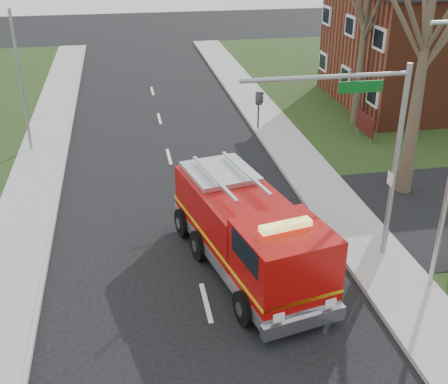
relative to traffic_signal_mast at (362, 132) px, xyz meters
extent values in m
plane|color=black|center=(-5.21, -1.50, -4.71)|extent=(120.00, 120.00, 0.00)
cube|color=gray|center=(0.99, -1.50, -4.63)|extent=(2.40, 80.00, 0.15)
cube|color=silver|center=(6.24, 16.50, -2.71)|extent=(0.12, 1.40, 1.20)
cube|color=#441010|center=(5.29, 11.00, -3.81)|extent=(0.12, 2.00, 1.00)
cylinder|color=gray|center=(5.29, 10.20, -4.26)|extent=(0.08, 0.08, 0.90)
cylinder|color=gray|center=(5.29, 11.80, -4.26)|extent=(0.08, 0.08, 0.90)
cone|color=#3D3224|center=(4.29, 4.50, 1.29)|extent=(0.64, 0.64, 12.00)
cone|color=#3D3224|center=(5.79, 13.50, 0.54)|extent=(0.56, 0.56, 10.50)
cylinder|color=gray|center=(1.29, 0.00, -1.31)|extent=(0.18, 0.18, 6.80)
cylinder|color=gray|center=(-1.31, 0.00, 1.79)|extent=(5.20, 0.14, 0.14)
cube|color=#0C591E|center=(-0.21, 0.00, 1.44)|extent=(1.40, 0.06, 0.35)
imported|color=black|center=(-3.31, 0.00, 1.44)|extent=(0.22, 0.18, 1.10)
cylinder|color=gray|center=(-12.01, 12.50, -1.21)|extent=(0.14, 0.14, 7.00)
cube|color=#A20907|center=(-3.81, 1.30, -3.21)|extent=(3.52, 5.44, 2.03)
cube|color=#A20907|center=(-3.03, -2.28, -3.07)|extent=(2.99, 2.99, 2.32)
cube|color=#B7BABF|center=(-3.57, 0.17, -4.03)|extent=(4.07, 7.90, 0.43)
cube|color=#E5B20C|center=(-3.57, 0.17, -3.50)|extent=(4.08, 7.90, 0.12)
cube|color=black|center=(-2.81, -3.32, -2.34)|extent=(2.18, 0.56, 0.82)
cube|color=#E5D866|center=(-3.03, -2.28, -1.76)|extent=(1.58, 0.66, 0.17)
cylinder|color=black|center=(-4.24, -2.64, -4.18)|extent=(0.56, 1.11, 1.06)
cylinder|color=black|center=(-1.79, -2.11, -4.18)|extent=(0.56, 1.11, 1.06)
cylinder|color=black|center=(-5.41, 2.74, -4.18)|extent=(0.56, 1.11, 1.06)
cylinder|color=black|center=(-2.95, 3.27, -4.18)|extent=(0.56, 1.11, 1.06)
camera|label=1|loc=(-7.23, -15.42, 5.97)|focal=45.00mm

